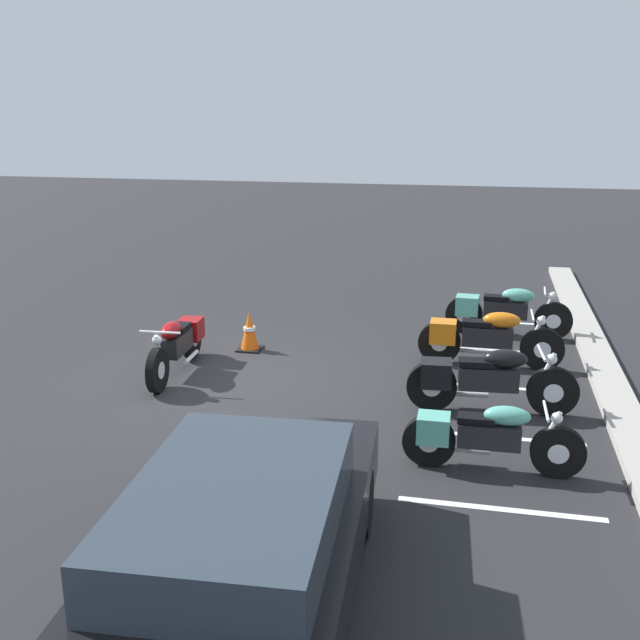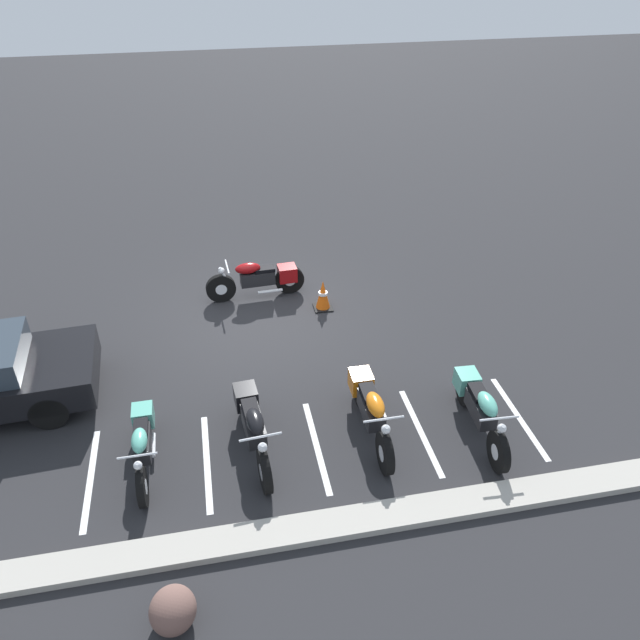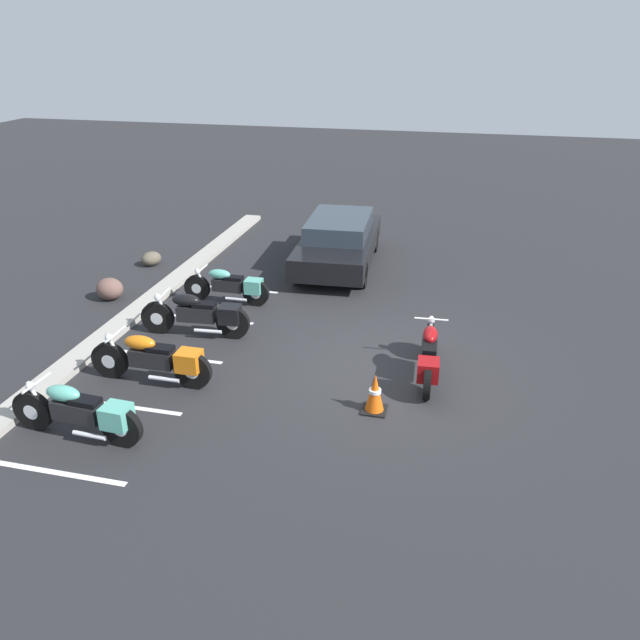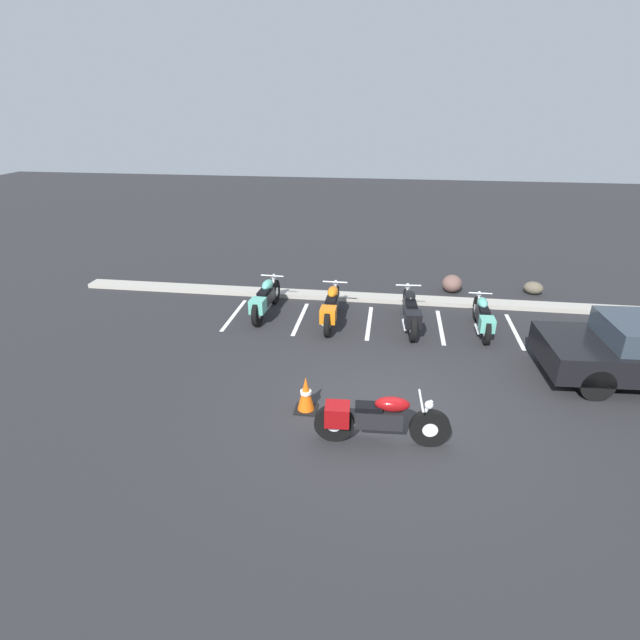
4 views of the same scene
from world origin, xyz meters
name	(u,v)px [view 2 (image 2 of 4)]	position (x,y,z in m)	size (l,w,h in m)	color
ground	(259,318)	(0.00, 0.00, 0.00)	(60.00, 60.00, 0.00)	#262628
motorcycle_maroon_featured	(260,278)	(-0.17, -0.88, 0.46)	(2.20, 0.62, 0.86)	black
parked_bike_0	(479,407)	(-3.21, 4.05, 0.46)	(0.62, 2.22, 0.87)	black
parked_bike_1	(370,407)	(-1.44, 3.73, 0.47)	(0.64, 2.26, 0.89)	black
parked_bike_2	(253,424)	(0.49, 3.74, 0.47)	(0.64, 2.27, 0.89)	black
parked_bike_3	(143,442)	(2.21, 3.76, 0.42)	(0.57, 2.02, 0.79)	black
concrete_curb	(304,530)	(0.00, 5.57, 0.06)	(18.00, 0.50, 0.12)	#A8A399
landscape_rock_1	(173,610)	(1.77, 6.56, 0.26)	(0.57, 0.62, 0.51)	brown
traffic_cone	(323,295)	(-1.43, -0.12, 0.32)	(0.40, 0.40, 0.68)	black
stall_line_0	(519,417)	(-4.05, 3.96, 0.00)	(0.10, 2.10, 0.00)	white
stall_line_1	(420,431)	(-2.27, 3.96, 0.00)	(0.10, 2.10, 0.00)	white
stall_line_2	(317,446)	(-0.50, 3.96, 0.00)	(0.10, 2.10, 0.00)	white
stall_line_3	(207,462)	(1.27, 3.96, 0.00)	(0.10, 2.10, 0.00)	white
stall_line_4	(90,478)	(3.05, 3.96, 0.00)	(0.10, 2.10, 0.00)	white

